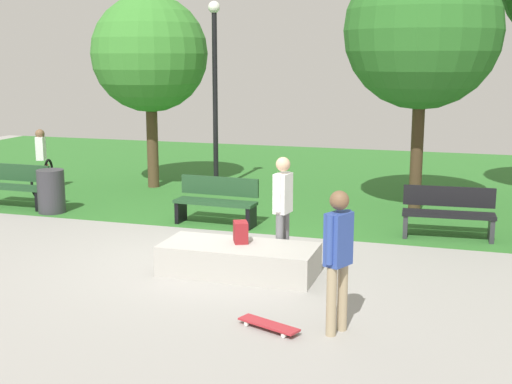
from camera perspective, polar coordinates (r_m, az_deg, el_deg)
name	(u,v)px	position (r m, az deg, el deg)	size (l,w,h in m)	color
ground_plane	(197,261)	(10.93, -4.96, -5.76)	(28.00, 28.00, 0.00)	gray
grass_lawn	(308,177)	(18.35, 4.40, 1.24)	(26.60, 12.09, 0.01)	#2D6B28
concrete_ledge	(239,259)	(10.20, -1.44, -5.66)	(2.31, 0.99, 0.45)	#A8A59E
backpack_on_ledge	(241,232)	(10.22, -1.29, -3.37)	(0.28, 0.20, 0.32)	maroon
skater_performing_trick	(338,251)	(7.92, 6.89, -4.92)	(0.32, 0.40, 1.71)	tan
skater_watching	(283,202)	(10.51, 2.26, -0.86)	(0.25, 0.43, 1.69)	slate
skateboard_by_ledge	(269,325)	(8.25, 1.07, -11.04)	(0.82, 0.49, 0.08)	#A5262D
park_bench_far_right	(217,200)	(13.12, -3.31, -0.68)	(1.62, 0.55, 0.91)	#1E4223
park_bench_near_lamppost	(448,212)	(12.59, 15.80, -1.60)	(1.63, 0.57, 0.91)	black
park_bench_near_path	(14,185)	(15.52, -19.59, 0.55)	(1.61, 0.49, 0.91)	#1E4223
tree_broad_elm	(150,54)	(16.85, -8.87, 11.31)	(2.79, 2.79, 4.66)	#4C3823
tree_slender_maple	(422,31)	(14.13, 13.75, 12.93)	(3.10, 3.10, 5.24)	#42301E
lamp_post	(215,78)	(16.31, -3.45, 9.48)	(0.28, 0.28, 4.45)	black
trash_bin	(51,191)	(14.72, -16.77, 0.06)	(0.56, 0.56, 0.90)	#333338
cyclist_on_bicycle	(42,165)	(17.20, -17.48, 2.19)	(0.64, 1.74, 1.52)	black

